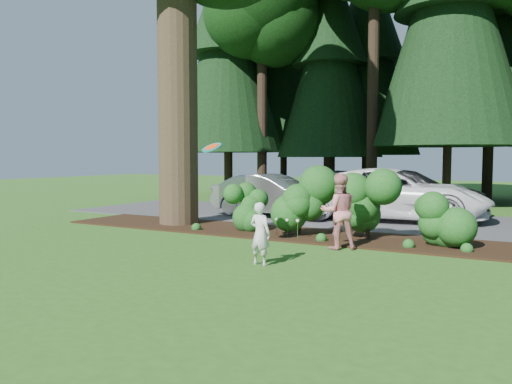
# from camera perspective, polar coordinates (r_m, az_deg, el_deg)

# --- Properties ---
(ground) EXTENTS (80.00, 80.00, 0.00)m
(ground) POSITION_cam_1_polar(r_m,az_deg,el_deg) (10.92, -0.40, -7.42)
(ground) COLOR #2B5317
(ground) RESTS_ON ground
(mulch_bed) EXTENTS (16.00, 2.50, 0.05)m
(mulch_bed) POSITION_cam_1_polar(r_m,az_deg,el_deg) (13.80, 6.21, -4.94)
(mulch_bed) COLOR black
(mulch_bed) RESTS_ON ground
(driveway) EXTENTS (22.00, 6.00, 0.03)m
(driveway) POSITION_cam_1_polar(r_m,az_deg,el_deg) (17.77, 11.49, -3.03)
(driveway) COLOR #38383A
(driveway) RESTS_ON ground
(shrub_row) EXTENTS (6.53, 1.60, 1.61)m
(shrub_row) POSITION_cam_1_polar(r_m,az_deg,el_deg) (13.32, 9.11, -1.89)
(shrub_row) COLOR #174C18
(shrub_row) RESTS_ON ground
(lily_cluster) EXTENTS (0.69, 0.09, 0.57)m
(lily_cluster) POSITION_cam_1_polar(r_m,az_deg,el_deg) (13.09, 3.58, -3.33)
(lily_cluster) COLOR #174C18
(lily_cluster) RESTS_ON ground
(tree_wall) EXTENTS (25.66, 12.15, 17.09)m
(tree_wall) POSITION_cam_1_polar(r_m,az_deg,el_deg) (27.21, 18.23, 19.46)
(tree_wall) COLOR black
(tree_wall) RESTS_ON ground
(car_silver_wagon) EXTENTS (4.75, 2.13, 1.51)m
(car_silver_wagon) POSITION_cam_1_polar(r_m,az_deg,el_deg) (17.97, 1.89, -0.40)
(car_silver_wagon) COLOR #B5B4B9
(car_silver_wagon) RESTS_ON driveway
(car_white_suv) EXTENTS (6.58, 3.49, 1.76)m
(car_white_suv) POSITION_cam_1_polar(r_m,az_deg,el_deg) (17.58, 15.29, -0.23)
(car_white_suv) COLOR white
(car_white_suv) RESTS_ON driveway
(car_dark_suv) EXTENTS (5.97, 3.04, 1.66)m
(car_dark_suv) POSITION_cam_1_polar(r_m,az_deg,el_deg) (19.60, 16.94, 0.01)
(car_dark_suv) COLOR black
(car_dark_suv) RESTS_ON driveway
(child) EXTENTS (0.50, 0.36, 1.27)m
(child) POSITION_cam_1_polar(r_m,az_deg,el_deg) (10.00, 0.47, -4.78)
(child) COLOR silver
(child) RESTS_ON ground
(adult) EXTENTS (1.09, 1.03, 1.77)m
(adult) POSITION_cam_1_polar(r_m,az_deg,el_deg) (11.88, 9.42, -2.22)
(adult) COLOR red
(adult) RESTS_ON ground
(frisbee) EXTENTS (0.48, 0.42, 0.27)m
(frisbee) POSITION_cam_1_polar(r_m,az_deg,el_deg) (10.92, -5.07, 5.11)
(frisbee) COLOR #16797B
(frisbee) RESTS_ON ground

